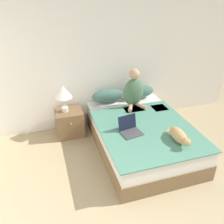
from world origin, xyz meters
TOP-DOWN VIEW (x-y plane):
  - wall_back at (0.00, 3.42)m, footprint 5.54×0.05m
  - bed at (0.21, 2.28)m, footprint 1.51×2.13m
  - pillow_near at (-0.12, 3.20)m, footprint 0.62×0.25m
  - pillow_far at (0.54, 3.20)m, footprint 0.62×0.25m
  - person_sitting at (0.30, 2.91)m, footprint 0.39×0.38m
  - cat_tabby at (0.51, 1.63)m, footprint 0.21×0.61m
  - laptop_open at (-0.09, 2.07)m, footprint 0.36×0.34m
  - nightstand at (-0.91, 3.12)m, footprint 0.51×0.47m
  - table_lamp at (-0.97, 3.13)m, footprint 0.31×0.31m

SIDE VIEW (x-z plane):
  - nightstand at x=-0.91m, z-range 0.00..0.50m
  - bed at x=0.21m, z-range 0.00..0.53m
  - laptop_open at x=-0.09m, z-range 0.47..0.72m
  - cat_tabby at x=0.51m, z-range 0.54..0.73m
  - pillow_near at x=-0.12m, z-range 0.54..0.81m
  - pillow_far at x=0.54m, z-range 0.54..0.81m
  - person_sitting at x=0.30m, z-range 0.48..1.21m
  - table_lamp at x=-0.97m, z-range 0.62..1.13m
  - wall_back at x=0.00m, z-range 0.00..2.55m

